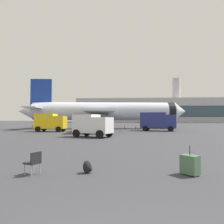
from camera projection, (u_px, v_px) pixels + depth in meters
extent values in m
cylinder|color=silver|center=(105.00, 111.00, 44.53)|extent=(30.23, 6.89, 3.80)
cone|color=silver|center=(180.00, 111.00, 45.16)|extent=(2.76, 3.84, 3.61)
cone|color=silver|center=(26.00, 111.00, 43.89)|extent=(3.54, 3.73, 3.42)
cylinder|color=black|center=(170.00, 111.00, 45.08)|extent=(1.79, 4.00, 3.88)
cube|color=silver|center=(101.00, 114.00, 52.47)|extent=(6.43, 16.41, 0.36)
cube|color=silver|center=(100.00, 111.00, 36.49)|extent=(6.43, 16.41, 0.36)
cylinder|color=gray|center=(101.00, 119.00, 49.93)|extent=(3.41, 2.52, 2.20)
cylinder|color=gray|center=(100.00, 119.00, 38.95)|extent=(3.41, 2.52, 2.20)
cube|color=#193899|center=(41.00, 94.00, 44.12)|extent=(4.41, 0.81, 6.40)
cube|color=silver|center=(43.00, 109.00, 47.20)|extent=(3.21, 6.24, 0.24)
cube|color=silver|center=(34.00, 107.00, 40.81)|extent=(3.21, 6.24, 0.24)
cylinder|color=black|center=(161.00, 124.00, 44.91)|extent=(0.36, 0.36, 1.80)
cylinder|color=black|center=(96.00, 124.00, 46.76)|extent=(0.44, 0.44, 1.80)
cylinder|color=black|center=(95.00, 125.00, 41.97)|extent=(0.44, 0.44, 1.80)
cube|color=yellow|center=(60.00, 122.00, 34.06)|extent=(1.75, 2.25, 2.04)
cube|color=#1E232D|center=(64.00, 119.00, 34.00)|extent=(0.15, 1.98, 0.84)
cube|color=yellow|center=(46.00, 121.00, 34.30)|extent=(3.19, 2.30, 2.40)
cylinder|color=black|center=(63.00, 129.00, 35.16)|extent=(0.91, 0.25, 0.90)
cylinder|color=black|center=(58.00, 129.00, 32.87)|extent=(0.91, 0.25, 0.90)
cylinder|color=black|center=(44.00, 128.00, 35.48)|extent=(0.91, 0.25, 0.90)
cylinder|color=black|center=(38.00, 129.00, 33.20)|extent=(0.91, 0.25, 0.90)
cube|color=navy|center=(171.00, 121.00, 35.66)|extent=(2.25, 2.76, 2.29)
cube|color=#1E232D|center=(176.00, 118.00, 35.45)|extent=(0.64, 2.11, 0.95)
cube|color=navy|center=(153.00, 120.00, 36.64)|extent=(4.80, 3.45, 2.70)
cylinder|color=black|center=(171.00, 128.00, 36.82)|extent=(0.93, 0.45, 0.90)
cylinder|color=black|center=(171.00, 129.00, 34.46)|extent=(0.93, 0.45, 0.90)
cylinder|color=black|center=(147.00, 128.00, 38.18)|extent=(0.93, 0.45, 0.90)
cylinder|color=black|center=(145.00, 128.00, 35.82)|extent=(0.93, 0.45, 0.90)
cube|color=white|center=(103.00, 125.00, 23.32)|extent=(2.42, 2.54, 1.78)
cube|color=#1E232D|center=(109.00, 121.00, 22.99)|extent=(0.80, 1.68, 0.74)
cube|color=white|center=(86.00, 124.00, 24.35)|extent=(3.22, 2.90, 2.10)
cylinder|color=black|center=(109.00, 133.00, 24.12)|extent=(0.91, 0.56, 0.90)
cylinder|color=black|center=(100.00, 134.00, 22.26)|extent=(0.91, 0.56, 0.90)
cylinder|color=black|center=(87.00, 132.00, 25.55)|extent=(0.91, 0.56, 0.90)
cylinder|color=black|center=(76.00, 133.00, 23.68)|extent=(0.91, 0.56, 0.90)
cube|color=#F2590C|center=(136.00, 129.00, 44.33)|extent=(0.44, 0.44, 0.04)
cone|color=#F2590C|center=(136.00, 127.00, 44.34)|extent=(0.36, 0.36, 0.56)
cylinder|color=white|center=(136.00, 127.00, 44.34)|extent=(0.23, 0.23, 0.10)
cube|color=#F2590C|center=(32.00, 128.00, 45.68)|extent=(0.44, 0.44, 0.04)
cone|color=#F2590C|center=(32.00, 126.00, 45.69)|extent=(0.36, 0.36, 0.75)
cylinder|color=white|center=(32.00, 126.00, 45.69)|extent=(0.23, 0.23, 0.10)
cube|color=#F2590C|center=(125.00, 128.00, 46.97)|extent=(0.44, 0.44, 0.04)
cone|color=#F2590C|center=(125.00, 126.00, 46.98)|extent=(0.36, 0.36, 0.64)
cylinder|color=white|center=(125.00, 126.00, 46.98)|extent=(0.23, 0.23, 0.10)
cube|color=#476B4C|center=(190.00, 165.00, 7.85)|extent=(0.72, 0.75, 0.70)
cylinder|color=black|center=(190.00, 150.00, 7.86)|extent=(0.02, 0.02, 0.36)
cylinder|color=black|center=(185.00, 173.00, 8.02)|extent=(0.08, 0.07, 0.08)
cylinder|color=black|center=(195.00, 175.00, 7.65)|extent=(0.08, 0.07, 0.08)
ellipsoid|color=black|center=(87.00, 167.00, 8.14)|extent=(0.32, 0.40, 0.48)
ellipsoid|color=black|center=(91.00, 169.00, 8.12)|extent=(0.12, 0.28, 0.24)
cube|color=black|center=(32.00, 163.00, 7.92)|extent=(0.64, 0.64, 0.06)
cube|color=black|center=(36.00, 157.00, 7.82)|extent=(0.25, 0.45, 0.40)
cylinder|color=#999EA5|center=(24.00, 169.00, 7.84)|extent=(0.04, 0.04, 0.44)
cylinder|color=#999EA5|center=(33.00, 167.00, 8.17)|extent=(0.04, 0.04, 0.44)
cylinder|color=#999EA5|center=(31.00, 170.00, 7.65)|extent=(0.04, 0.04, 0.44)
cylinder|color=#999EA5|center=(40.00, 168.00, 7.98)|extent=(0.04, 0.04, 0.44)
cube|color=#B2B2B7|center=(154.00, 111.00, 120.73)|extent=(86.76, 19.24, 13.32)
cube|color=#334756|center=(156.00, 111.00, 111.06)|extent=(82.43, 0.10, 6.00)
cylinder|color=#B2B2B7|center=(176.00, 89.00, 120.30)|extent=(4.40, 4.40, 12.00)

